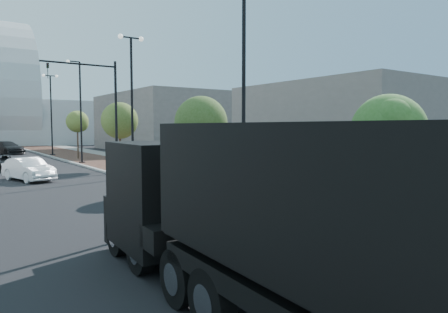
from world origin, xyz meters
TOP-DOWN VIEW (x-y plane):
  - sidewalk at (3.50, 40.00)m, footprint 7.00×140.00m
  - concrete_strip at (6.20, 40.00)m, footprint 2.40×140.00m
  - curb at (0.00, 40.00)m, footprint 0.30×140.00m
  - dump_truck at (-5.11, 2.46)m, footprint 3.06×13.43m
  - white_sedan at (-5.35, 24.34)m, footprint 2.66×4.62m
  - dark_car_mid at (-5.74, 31.88)m, footprint 3.15×4.68m
  - dark_car_far at (-3.30, 52.30)m, footprint 4.10×5.89m
  - pedestrian at (5.52, 9.53)m, footprint 0.74×0.51m
  - streetlight_1 at (0.49, 10.00)m, footprint 1.44×0.56m
  - streetlight_2 at (0.60, 22.00)m, footprint 1.72×0.56m
  - streetlight_3 at (0.49, 34.00)m, footprint 1.44×0.56m
  - streetlight_4 at (0.60, 46.00)m, footprint 1.72×0.56m
  - traffic_mast at (-0.30, 25.00)m, footprint 5.09×0.20m
  - tree_0 at (1.65, 4.02)m, footprint 2.33×2.28m
  - tree_1 at (1.65, 15.02)m, footprint 2.82×2.82m
  - tree_2 at (1.65, 27.02)m, footprint 2.83×2.83m
  - tree_3 at (1.65, 39.02)m, footprint 2.28×2.21m
  - commercial_block_ne at (16.00, 50.00)m, footprint 12.00×22.00m
  - commercial_block_e at (18.00, 20.00)m, footprint 10.00×16.00m
  - utility_cover_1 at (2.40, 8.00)m, footprint 0.50×0.50m
  - utility_cover_2 at (2.40, 19.00)m, footprint 0.50×0.50m

SIDE VIEW (x-z plane):
  - sidewalk at x=3.50m, z-range 0.00..0.12m
  - concrete_strip at x=6.20m, z-range 0.00..0.13m
  - curb at x=0.00m, z-range 0.00..0.14m
  - utility_cover_1 at x=2.40m, z-range 0.12..0.14m
  - utility_cover_2 at x=2.40m, z-range 0.12..0.14m
  - dark_car_mid at x=-5.74m, z-range 0.00..1.19m
  - white_sedan at x=-5.35m, z-range 0.00..1.44m
  - dark_car_far at x=-3.30m, z-range 0.00..1.58m
  - pedestrian at x=5.52m, z-range 0.00..1.93m
  - dump_truck at x=-5.11m, z-range -0.27..3.17m
  - tree_0 at x=1.65m, z-range 1.04..5.43m
  - commercial_block_e at x=18.00m, z-range 0.00..7.00m
  - tree_1 at x=1.65m, z-range 1.08..6.08m
  - tree_2 at x=1.65m, z-range 1.20..6.46m
  - tree_3 at x=1.65m, z-range 1.37..6.37m
  - commercial_block_ne at x=16.00m, z-range 0.00..8.00m
  - streetlight_1 at x=0.49m, z-range -0.26..8.95m
  - streetlight_3 at x=0.49m, z-range -0.26..8.95m
  - streetlight_2 at x=0.60m, z-range 0.18..9.46m
  - streetlight_4 at x=0.60m, z-range 0.18..9.46m
  - traffic_mast at x=-0.30m, z-range 0.98..8.98m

